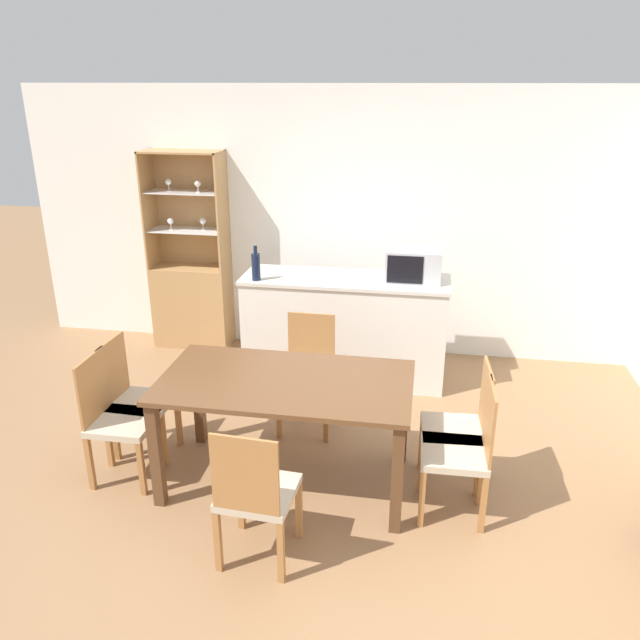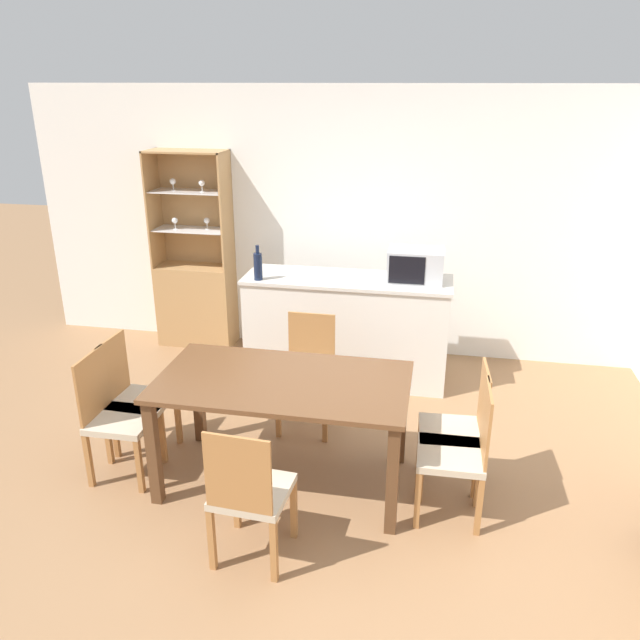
% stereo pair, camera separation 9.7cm
% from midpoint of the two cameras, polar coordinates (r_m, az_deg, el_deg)
% --- Properties ---
extents(ground_plane, '(18.00, 18.00, 0.00)m').
position_cam_midpoint_polar(ground_plane, '(4.21, -0.68, -16.66)').
color(ground_plane, '#936B47').
extents(wall_back, '(6.80, 0.06, 2.55)m').
position_cam_midpoint_polar(wall_back, '(6.07, 3.81, 8.69)').
color(wall_back, white).
rests_on(wall_back, ground_plane).
extents(kitchen_counter, '(1.82, 0.59, 0.95)m').
position_cam_midpoint_polar(kitchen_counter, '(5.64, 1.77, -0.74)').
color(kitchen_counter, silver).
rests_on(kitchen_counter, ground_plane).
extents(display_cabinet, '(0.77, 0.35, 1.96)m').
position_cam_midpoint_polar(display_cabinet, '(6.49, -12.02, 2.64)').
color(display_cabinet, tan).
rests_on(display_cabinet, ground_plane).
extents(dining_table, '(1.63, 0.89, 0.77)m').
position_cam_midpoint_polar(dining_table, '(4.10, -3.83, -6.81)').
color(dining_table, brown).
rests_on(dining_table, ground_plane).
extents(dining_chair_side_right_far, '(0.43, 0.43, 0.89)m').
position_cam_midpoint_polar(dining_chair_side_right_far, '(4.23, 12.04, -9.67)').
color(dining_chair_side_right_far, '#C1B299').
rests_on(dining_chair_side_right_far, ground_plane).
extents(dining_chair_head_near, '(0.43, 0.43, 0.89)m').
position_cam_midpoint_polar(dining_chair_head_near, '(3.59, -6.72, -15.53)').
color(dining_chair_head_near, '#C1B299').
rests_on(dining_chair_head_near, ground_plane).
extents(dining_chair_side_right_near, '(0.41, 0.41, 0.89)m').
position_cam_midpoint_polar(dining_chair_side_right_near, '(4.00, 12.14, -11.62)').
color(dining_chair_side_right_near, '#C1B299').
rests_on(dining_chair_side_right_near, ground_plane).
extents(dining_chair_side_left_far, '(0.42, 0.42, 0.89)m').
position_cam_midpoint_polar(dining_chair_side_left_far, '(4.68, -17.13, -7.02)').
color(dining_chair_side_left_far, '#C1B299').
rests_on(dining_chair_side_left_far, ground_plane).
extents(dining_chair_side_left_near, '(0.41, 0.41, 0.89)m').
position_cam_midpoint_polar(dining_chair_side_left_near, '(4.48, -18.63, -8.59)').
color(dining_chair_side_left_near, '#C1B299').
rests_on(dining_chair_side_left_near, ground_plane).
extents(dining_chair_head_far, '(0.41, 0.41, 0.89)m').
position_cam_midpoint_polar(dining_chair_head_far, '(4.86, -1.68, -4.94)').
color(dining_chair_head_far, '#C1B299').
rests_on(dining_chair_head_far, ground_plane).
extents(microwave, '(0.47, 0.34, 0.28)m').
position_cam_midpoint_polar(microwave, '(5.43, 8.03, 5.04)').
color(microwave, '#B7BABF').
rests_on(microwave, kitchen_counter).
extents(wine_bottle, '(0.07, 0.07, 0.31)m').
position_cam_midpoint_polar(wine_bottle, '(5.41, -6.39, 4.91)').
color(wine_bottle, '#141E38').
rests_on(wine_bottle, kitchen_counter).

